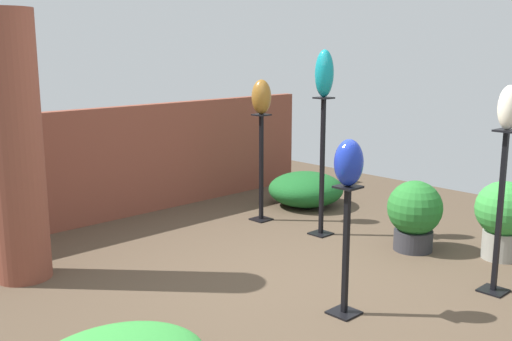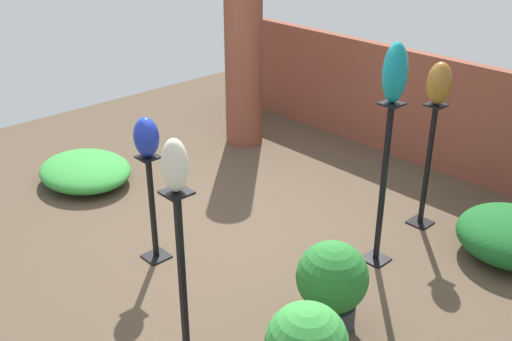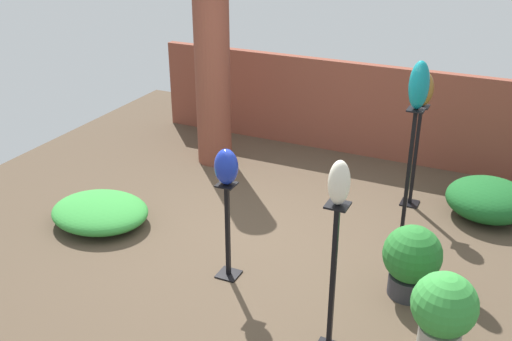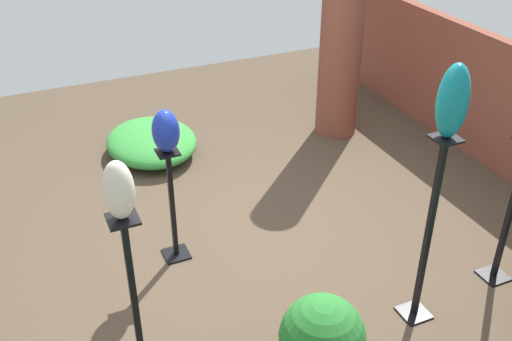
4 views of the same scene
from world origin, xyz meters
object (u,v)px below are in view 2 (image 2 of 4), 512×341
object	(u,v)px
pedestal_cobalt	(153,214)
brick_pillar	(244,54)
art_vase_ivory	(175,165)
art_vase_cobalt	(146,137)
pedestal_bronze	(427,171)
potted_plant_near_pillar	(332,283)
art_vase_teal	(395,73)
pedestal_teal	(383,192)
pedestal_ivory	(183,289)
art_vase_bronze	(439,83)

from	to	relation	value
pedestal_cobalt	brick_pillar	bearing A→B (deg)	121.37
art_vase_ivory	art_vase_cobalt	xyz separation A→B (m)	(-1.17, 0.56, -0.34)
pedestal_bronze	potted_plant_near_pillar	world-z (taller)	pedestal_bronze
pedestal_cobalt	art_vase_teal	xyz separation A→B (m)	(1.31, 1.34, 1.21)
pedestal_cobalt	potted_plant_near_pillar	world-z (taller)	pedestal_cobalt
art_vase_cobalt	potted_plant_near_pillar	xyz separation A→B (m)	(1.58, 0.42, -0.75)
pedestal_teal	pedestal_cobalt	size ratio (longest dim) A/B	1.48
pedestal_ivory	art_vase_ivory	world-z (taller)	art_vase_ivory
pedestal_ivory	pedestal_cobalt	world-z (taller)	pedestal_ivory
pedestal_ivory	pedestal_bronze	bearing A→B (deg)	88.75
brick_pillar	potted_plant_near_pillar	distance (m)	3.58
art_vase_bronze	art_vase_cobalt	world-z (taller)	art_vase_bronze
pedestal_teal	art_vase_ivory	size ratio (longest dim) A/B	4.25
art_vase_cobalt	potted_plant_near_pillar	bearing A→B (deg)	15.00
pedestal_teal	potted_plant_near_pillar	world-z (taller)	pedestal_teal
pedestal_ivory	art_vase_ivory	bearing A→B (deg)	0.00
art_vase_cobalt	potted_plant_near_pillar	size ratio (longest dim) A/B	0.49
pedestal_bronze	art_vase_teal	distance (m)	1.36
pedestal_ivory	art_vase_teal	distance (m)	2.18
art_vase_ivory	potted_plant_near_pillar	world-z (taller)	art_vase_ivory
pedestal_ivory	potted_plant_near_pillar	xyz separation A→B (m)	(0.41, 0.98, -0.23)
art_vase_ivory	pedestal_cobalt	bearing A→B (deg)	154.47
art_vase_bronze	potted_plant_near_pillar	distance (m)	2.02
pedestal_cobalt	art_vase_teal	bearing A→B (deg)	45.61
pedestal_teal	pedestal_cobalt	bearing A→B (deg)	-134.39
art_vase_ivory	art_vase_bronze	xyz separation A→B (m)	(0.06, 2.71, -0.08)
pedestal_bronze	art_vase_teal	world-z (taller)	art_vase_teal
brick_pillar	pedestal_teal	xyz separation A→B (m)	(2.70, -0.94, -0.45)
brick_pillar	pedestal_ivory	bearing A→B (deg)	-47.93
art_vase_teal	art_vase_cobalt	xyz separation A→B (m)	(-1.31, -1.34, -0.53)
art_vase_bronze	pedestal_bronze	bearing A→B (deg)	0.00
potted_plant_near_pillar	art_vase_ivory	bearing A→B (deg)	-112.41
pedestal_bronze	pedestal_ivory	bearing A→B (deg)	-91.25
potted_plant_near_pillar	art_vase_cobalt	bearing A→B (deg)	-165.00
pedestal_teal	art_vase_ivory	xyz separation A→B (m)	(-0.14, -1.90, 0.80)
art_vase_ivory	potted_plant_near_pillar	xyz separation A→B (m)	(0.41, 0.98, -1.09)
art_vase_ivory	brick_pillar	bearing A→B (deg)	132.07
brick_pillar	pedestal_ivory	distance (m)	3.86
art_vase_bronze	art_vase_cobalt	xyz separation A→B (m)	(-1.23, -2.14, -0.26)
pedestal_ivory	pedestal_bronze	xyz separation A→B (m)	(0.06, 2.71, -0.05)
brick_pillar	pedestal_bronze	size ratio (longest dim) A/B	1.85
pedestal_cobalt	potted_plant_near_pillar	size ratio (longest dim) A/B	1.42
art_vase_bronze	potted_plant_near_pillar	world-z (taller)	art_vase_bronze
art_vase_teal	potted_plant_near_pillar	xyz separation A→B (m)	(0.27, -0.92, -1.28)
brick_pillar	pedestal_cobalt	xyz separation A→B (m)	(1.39, -2.28, -0.67)
art_vase_bronze	pedestal_teal	bearing A→B (deg)	-84.23
art_vase_teal	art_vase_bronze	world-z (taller)	art_vase_teal
art_vase_cobalt	pedestal_cobalt	bearing A→B (deg)	-97.13
pedestal_teal	art_vase_ivory	world-z (taller)	art_vase_ivory
art_vase_teal	pedestal_teal	bearing A→B (deg)	-90.00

